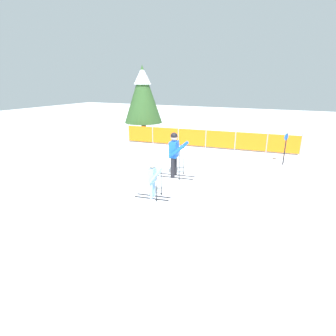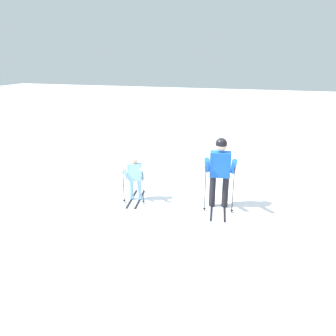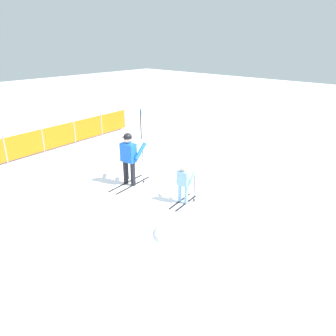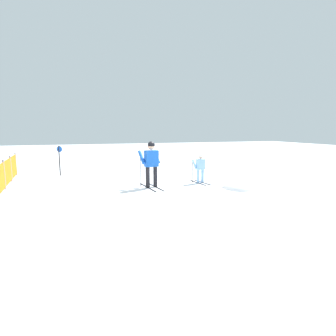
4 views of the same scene
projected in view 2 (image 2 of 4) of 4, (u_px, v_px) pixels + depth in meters
ground_plane at (211, 202)px, 8.24m from camera, size 60.00×60.00×0.00m
skier_adult at (220, 167)px, 7.67m from camera, size 1.66×0.78×1.72m
skier_child at (135, 174)px, 8.16m from camera, size 1.15×0.56×1.20m
snow_mound at (123, 179)px, 9.80m from camera, size 1.29×1.10×0.52m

